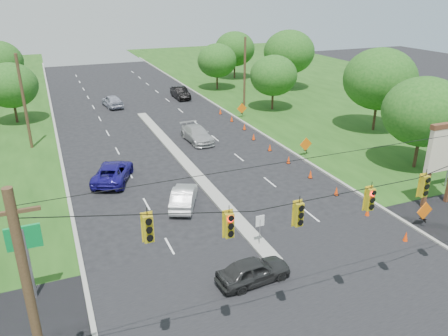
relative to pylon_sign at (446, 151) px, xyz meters
name	(u,v)px	position (x,y,z in m)	size (l,w,h in m)	color
ground	(315,308)	(-14.31, -6.20, -4.00)	(160.00, 160.00, 0.00)	black
grass_right	(442,127)	(15.69, 13.80, -4.00)	(40.00, 160.00, 0.06)	#1E4714
cross_street	(315,308)	(-14.31, -6.20, -4.00)	(160.00, 14.00, 0.02)	black
curb_left	(58,145)	(-24.41, 23.80, -4.00)	(0.25, 110.00, 0.16)	gray
curb_right	(243,123)	(-4.21, 23.80, -4.00)	(0.25, 110.00, 0.16)	gray
median	(183,161)	(-14.31, 14.80, -4.00)	(1.00, 34.00, 0.18)	gray
median_sign	(260,224)	(-14.31, -0.20, -2.54)	(0.55, 0.06, 2.05)	gray
signal_span	(337,229)	(-14.37, -7.20, 0.97)	(25.60, 0.32, 9.00)	#422D1C
utility_pole_far_left	(24,103)	(-26.81, 23.80, 0.50)	(0.28, 0.28, 9.00)	#422D1C
utility_pole_far_right	(245,75)	(-1.81, 28.80, 0.50)	(0.28, 0.28, 9.00)	#422D1C
pylon_sign	(446,151)	(0.00, 0.00, 0.00)	(5.90, 2.30, 6.12)	#59331E
cone_0	(406,237)	(-5.86, -3.20, -3.65)	(0.32, 0.32, 0.70)	#FF4009
cone_1	(368,211)	(-5.86, 0.30, -3.65)	(0.32, 0.32, 0.70)	#FF4009
cone_2	(336,191)	(-5.86, 3.80, -3.65)	(0.32, 0.32, 0.70)	#FF4009
cone_3	(310,174)	(-5.86, 7.30, -3.65)	(0.32, 0.32, 0.70)	#FF4009
cone_4	(289,160)	(-5.86, 10.80, -3.65)	(0.32, 0.32, 0.70)	#FF4009
cone_5	(270,147)	(-5.86, 14.30, -3.65)	(0.32, 0.32, 0.70)	#FF4009
cone_6	(254,137)	(-5.86, 17.80, -3.65)	(0.32, 0.32, 0.70)	#FF4009
cone_7	(244,127)	(-5.26, 21.30, -3.65)	(0.32, 0.32, 0.70)	#FF4009
cone_8	(232,119)	(-5.26, 24.80, -3.65)	(0.32, 0.32, 0.70)	#FF4009
cone_9	(220,111)	(-5.26, 28.30, -3.65)	(0.32, 0.32, 0.70)	#FF4009
work_sign_0	(424,212)	(-3.51, -2.20, -2.91)	(1.27, 0.58, 1.37)	black
work_sign_1	(306,145)	(-3.51, 11.80, -2.91)	(1.27, 0.58, 1.37)	black
work_sign_2	(242,109)	(-3.51, 25.80, -2.91)	(1.27, 0.58, 1.37)	black
tree_5	(11,85)	(-28.31, 33.80, 0.34)	(5.88, 5.88, 6.86)	black
tree_7	(424,112)	(3.69, 5.80, 0.96)	(6.72, 6.72, 7.84)	black
tree_8	(380,79)	(7.69, 15.80, 1.58)	(7.56, 7.56, 8.82)	black
tree_9	(274,76)	(1.69, 27.80, 0.34)	(5.88, 5.88, 6.86)	black
tree_10	(289,52)	(9.69, 37.80, 1.58)	(7.56, 7.56, 8.82)	black
tree_11	(235,49)	(5.69, 48.80, 0.96)	(6.72, 6.72, 7.84)	black
tree_12	(217,61)	(-0.31, 41.80, 0.34)	(5.88, 5.88, 6.86)	black
black_sedan	(253,271)	(-16.18, -3.17, -3.31)	(1.62, 4.03, 1.37)	#272727
white_sedan	(184,197)	(-16.90, 6.54, -3.28)	(1.52, 4.35, 1.43)	silver
blue_pickup	(113,172)	(-20.80, 12.89, -3.25)	(2.49, 5.40, 1.50)	navy
silver_car_far	(197,134)	(-11.34, 19.62, -3.24)	(2.13, 5.24, 1.52)	#A5A5A5
silver_car_oncoming	(112,101)	(-16.94, 36.94, -3.20)	(1.90, 4.71, 1.61)	#9B9DB0
dark_car_receding	(180,93)	(-7.31, 38.22, -3.20)	(1.69, 4.85, 1.60)	black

